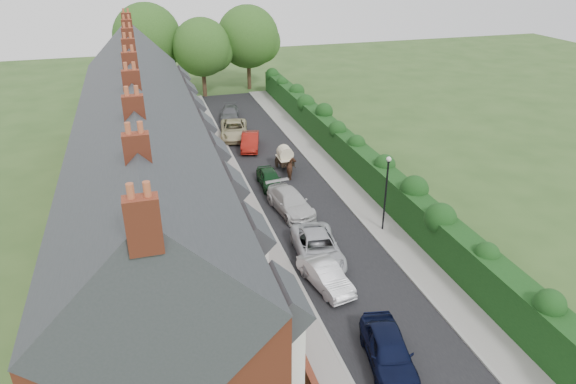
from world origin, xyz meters
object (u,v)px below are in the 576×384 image
(car_silver_a, at_px, (325,276))
(car_green, at_px, (270,178))
(lamppost, at_px, (386,185))
(car_beige, at_px, (234,130))
(car_navy, at_px, (389,350))
(car_silver_b, at_px, (318,248))
(car_white, at_px, (290,202))
(horse_cart, at_px, (285,156))
(car_grey, at_px, (230,113))
(horse, at_px, (292,169))
(car_red, at_px, (250,141))

(car_silver_a, relative_size, car_green, 1.06)
(lamppost, xyz_separation_m, car_beige, (-5.81, 20.37, -2.53))
(car_navy, height_order, car_silver_b, car_navy)
(lamppost, distance_m, car_silver_a, 7.76)
(lamppost, distance_m, car_white, 7.01)
(car_silver_b, bearing_deg, horse_cart, 88.41)
(car_grey, distance_m, horse_cart, 14.72)
(car_silver_b, distance_m, horse_cart, 13.66)
(car_navy, bearing_deg, horse_cart, 96.48)
(horse, bearing_deg, car_grey, -68.45)
(car_red, distance_m, horse, 7.46)
(car_grey, bearing_deg, lamppost, -66.17)
(car_white, xyz_separation_m, car_grey, (-0.15, 21.95, -0.08))
(car_grey, bearing_deg, horse, -70.77)
(car_red, xyz_separation_m, car_grey, (-0.14, 9.21, -0.06))
(car_green, height_order, horse, horse)
(car_red, bearing_deg, car_silver_b, -75.48)
(car_grey, bearing_deg, car_white, -76.93)
(horse_cart, bearing_deg, car_silver_b, -98.01)
(horse_cart, bearing_deg, car_silver_a, -98.43)
(car_grey, bearing_deg, horse_cart, -69.94)
(lamppost, bearing_deg, car_green, 121.78)
(lamppost, height_order, car_silver_a, lamppost)
(car_white, height_order, horse, car_white)
(car_white, distance_m, horse, 5.76)
(car_beige, bearing_deg, horse_cart, -64.01)
(car_beige, height_order, horse_cart, horse_cart)
(car_grey, bearing_deg, car_green, -77.93)
(car_silver_b, bearing_deg, car_grey, 96.40)
(car_silver_b, relative_size, car_green, 1.40)
(car_green, relative_size, horse, 2.24)
(car_silver_a, relative_size, horse_cart, 1.49)
(car_navy, relative_size, car_red, 1.07)
(car_green, xyz_separation_m, car_red, (0.33, 8.32, 0.05))
(car_red, height_order, horse_cart, horse_cart)
(car_white, bearing_deg, car_silver_b, -98.69)
(car_beige, distance_m, horse_cart, 9.19)
(car_red, bearing_deg, car_beige, 118.19)
(car_red, xyz_separation_m, horse_cart, (1.75, -5.38, 0.43))
(car_navy, xyz_separation_m, horse_cart, (1.74, 22.39, 0.35))
(car_silver_b, distance_m, car_white, 6.16)
(car_green, relative_size, car_grey, 0.86)
(car_red, bearing_deg, horse, -61.46)
(car_grey, xyz_separation_m, horse, (1.89, -16.46, 0.08))
(car_white, bearing_deg, lamppost, -47.11)
(car_green, relative_size, horse_cart, 1.41)
(car_navy, bearing_deg, car_silver_b, 101.97)
(lamppost, distance_m, car_silver_b, 6.08)
(car_red, distance_m, car_beige, 3.53)
(car_silver_a, xyz_separation_m, car_beige, (-0.16, 24.99, 0.09))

